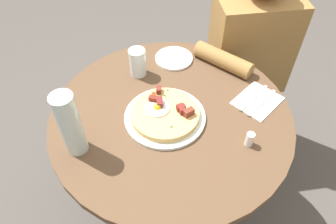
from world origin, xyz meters
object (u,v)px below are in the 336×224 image
(dining_table, at_px, (171,142))
(person_seated, at_px, (244,74))
(knife, at_px, (262,102))
(salt_shaker, at_px, (250,139))
(pizza_plate, at_px, (165,117))
(water_bottle, at_px, (70,125))
(bread_plate, at_px, (174,58))
(fork, at_px, (254,98))
(water_glass, at_px, (138,62))
(breakfast_pizza, at_px, (165,113))

(dining_table, height_order, person_seated, person_seated)
(knife, bearing_deg, salt_shaker, 20.15)
(pizza_plate, height_order, water_bottle, water_bottle)
(bread_plate, xyz_separation_m, fork, (-0.27, 0.28, 0.00))
(bread_plate, height_order, knife, bread_plate)
(bread_plate, xyz_separation_m, water_bottle, (0.39, 0.42, 0.12))
(person_seated, distance_m, pizza_plate, 0.71)
(bread_plate, relative_size, water_glass, 1.40)
(salt_shaker, bearing_deg, water_glass, -50.84)
(dining_table, xyz_separation_m, fork, (-0.33, -0.03, 0.18))
(water_bottle, xyz_separation_m, salt_shaker, (-0.57, 0.07, -0.09))
(dining_table, bearing_deg, bread_plate, -100.74)
(salt_shaker, bearing_deg, breakfast_pizza, -31.17)
(breakfast_pizza, bearing_deg, water_bottle, 16.89)
(water_bottle, bearing_deg, pizza_plate, -163.59)
(pizza_plate, bearing_deg, salt_shaker, 149.33)
(bread_plate, bearing_deg, water_glass, 24.06)
(dining_table, relative_size, fork, 4.98)
(salt_shaker, bearing_deg, dining_table, -36.29)
(dining_table, xyz_separation_m, water_glass, (0.10, -0.24, 0.23))
(salt_shaker, bearing_deg, water_bottle, -6.61)
(breakfast_pizza, height_order, fork, breakfast_pizza)
(pizza_plate, relative_size, fork, 1.64)
(breakfast_pizza, distance_m, water_glass, 0.27)
(dining_table, height_order, bread_plate, bread_plate)
(dining_table, bearing_deg, pizza_plate, 37.19)
(fork, relative_size, water_glass, 1.54)
(bread_plate, bearing_deg, water_bottle, 47.17)
(dining_table, xyz_separation_m, person_seated, (-0.46, -0.43, -0.06))
(bread_plate, height_order, salt_shaker, salt_shaker)
(dining_table, bearing_deg, knife, -179.70)
(knife, distance_m, water_glass, 0.51)
(breakfast_pizza, bearing_deg, bread_plate, -104.32)
(bread_plate, bearing_deg, person_seated, -163.31)
(person_seated, height_order, water_bottle, person_seated)
(fork, height_order, salt_shaker, salt_shaker)
(pizza_plate, xyz_separation_m, salt_shaker, (-0.26, 0.16, 0.02))
(dining_table, relative_size, pizza_plate, 3.03)
(bread_plate, relative_size, water_bottle, 0.67)
(water_glass, bearing_deg, water_bottle, 56.57)
(knife, relative_size, water_bottle, 0.74)
(dining_table, bearing_deg, salt_shaker, 143.71)
(pizza_plate, xyz_separation_m, water_bottle, (0.31, 0.09, 0.12))
(breakfast_pizza, distance_m, salt_shaker, 0.31)
(breakfast_pizza, xyz_separation_m, salt_shaker, (-0.26, 0.16, 0.00))
(dining_table, bearing_deg, fork, -174.74)
(pizza_plate, bearing_deg, water_bottle, 16.41)
(knife, bearing_deg, fork, -90.00)
(pizza_plate, relative_size, salt_shaker, 5.51)
(fork, bearing_deg, water_bottle, -26.41)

